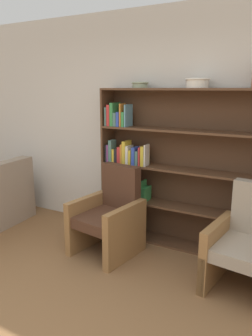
% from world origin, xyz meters
% --- Properties ---
extents(wall_back, '(12.00, 0.06, 2.75)m').
position_xyz_m(wall_back, '(0.00, 2.41, 1.38)').
color(wall_back, silver).
rests_on(wall_back, ground).
extents(bookshelf, '(2.17, 0.30, 1.84)m').
position_xyz_m(bookshelf, '(0.16, 2.24, 0.88)').
color(bookshelf, brown).
rests_on(bookshelf, ground).
extents(bowl_brass, '(0.20, 0.20, 0.07)m').
position_xyz_m(bowl_brass, '(-0.25, 2.22, 1.88)').
color(bowl_brass, gray).
rests_on(bowl_brass, bookshelf).
extents(bowl_cream, '(0.26, 0.26, 0.10)m').
position_xyz_m(bowl_cream, '(0.43, 2.22, 1.90)').
color(bowl_cream, silver).
rests_on(bowl_cream, bookshelf).
extents(armchair_leather, '(0.73, 0.77, 0.98)m').
position_xyz_m(armchair_leather, '(-0.37, 1.71, 0.41)').
color(armchair_leather, olive).
rests_on(armchair_leather, ground).
extents(armchair_cushioned, '(0.72, 0.76, 0.98)m').
position_xyz_m(armchair_cushioned, '(1.15, 1.71, 0.41)').
color(armchair_cushioned, olive).
rests_on(armchair_cushioned, ground).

